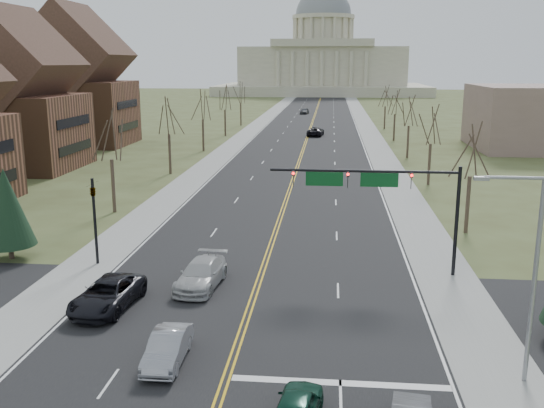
% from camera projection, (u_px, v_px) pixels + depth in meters
% --- Properties ---
extents(ground, '(600.00, 600.00, 0.00)m').
position_uv_depth(ground, '(230.00, 367.00, 27.67)').
color(ground, '#444924').
rests_on(ground, ground).
extents(road, '(20.00, 380.00, 0.01)m').
position_uv_depth(road, '(311.00, 125.00, 134.27)').
color(road, black).
rests_on(road, ground).
extents(cross_road, '(120.00, 14.00, 0.01)m').
position_uv_depth(cross_road, '(248.00, 314.00, 33.48)').
color(cross_road, black).
rests_on(cross_road, ground).
extents(sidewalk_left, '(4.00, 380.00, 0.03)m').
position_uv_depth(sidewalk_left, '(258.00, 125.00, 135.40)').
color(sidewalk_left, gray).
rests_on(sidewalk_left, ground).
extents(sidewalk_right, '(4.00, 380.00, 0.03)m').
position_uv_depth(sidewalk_right, '(366.00, 126.00, 133.14)').
color(sidewalk_right, gray).
rests_on(sidewalk_right, ground).
extents(center_line, '(0.42, 380.00, 0.01)m').
position_uv_depth(center_line, '(311.00, 125.00, 134.27)').
color(center_line, gold).
rests_on(center_line, road).
extents(edge_line_left, '(0.15, 380.00, 0.01)m').
position_uv_depth(edge_line_left, '(267.00, 125.00, 135.19)').
color(edge_line_left, silver).
rests_on(edge_line_left, road).
extents(edge_line_right, '(0.15, 380.00, 0.01)m').
position_uv_depth(edge_line_right, '(356.00, 126.00, 133.34)').
color(edge_line_right, silver).
rests_on(edge_line_right, road).
extents(stop_bar, '(9.50, 0.50, 0.01)m').
position_uv_depth(stop_bar, '(340.00, 383.00, 26.22)').
color(stop_bar, silver).
rests_on(stop_bar, road).
extents(capitol, '(90.00, 60.00, 50.00)m').
position_uv_depth(capitol, '(323.00, 61.00, 266.63)').
color(capitol, beige).
rests_on(capitol, ground).
extents(signal_mast, '(12.12, 0.44, 7.20)m').
position_uv_depth(signal_mast, '(378.00, 187.00, 38.74)').
color(signal_mast, black).
rests_on(signal_mast, ground).
extents(signal_left, '(0.32, 0.36, 6.00)m').
position_uv_depth(signal_left, '(94.00, 212.00, 40.99)').
color(signal_left, black).
rests_on(signal_left, ground).
extents(street_light, '(2.90, 0.25, 9.07)m').
position_uv_depth(street_light, '(529.00, 267.00, 25.28)').
color(street_light, gray).
rests_on(street_light, ground).
extents(tree_r_0, '(3.74, 3.74, 8.50)m').
position_uv_depth(tree_r_0, '(472.00, 153.00, 47.97)').
color(tree_r_0, '#3B2F23').
rests_on(tree_r_0, ground).
extents(tree_l_0, '(3.96, 3.96, 9.00)m').
position_uv_depth(tree_l_0, '(110.00, 138.00, 54.69)').
color(tree_l_0, '#3B2F23').
rests_on(tree_l_0, ground).
extents(tree_r_1, '(3.74, 3.74, 8.50)m').
position_uv_depth(tree_r_1, '(431.00, 127.00, 67.36)').
color(tree_r_1, '#3B2F23').
rests_on(tree_r_1, ground).
extents(tree_l_1, '(3.96, 3.96, 9.00)m').
position_uv_depth(tree_l_1, '(168.00, 118.00, 74.07)').
color(tree_l_1, '#3B2F23').
rests_on(tree_l_1, ground).
extents(tree_r_2, '(3.74, 3.74, 8.50)m').
position_uv_depth(tree_r_2, '(409.00, 113.00, 86.74)').
color(tree_r_2, '#3B2F23').
rests_on(tree_r_2, ground).
extents(tree_l_2, '(3.96, 3.96, 9.00)m').
position_uv_depth(tree_l_2, '(202.00, 106.00, 93.45)').
color(tree_l_2, '#3B2F23').
rests_on(tree_l_2, ground).
extents(tree_r_3, '(3.74, 3.74, 8.50)m').
position_uv_depth(tree_r_3, '(395.00, 104.00, 106.12)').
color(tree_r_3, '#3B2F23').
rests_on(tree_r_3, ground).
extents(tree_l_3, '(3.96, 3.96, 9.00)m').
position_uv_depth(tree_l_3, '(225.00, 99.00, 112.83)').
color(tree_l_3, '#3B2F23').
rests_on(tree_l_3, ground).
extents(tree_r_4, '(3.74, 3.74, 8.50)m').
position_uv_depth(tree_r_4, '(386.00, 97.00, 125.50)').
color(tree_r_4, '#3B2F23').
rests_on(tree_r_4, ground).
extents(tree_l_4, '(3.96, 3.96, 9.00)m').
position_uv_depth(tree_l_4, '(241.00, 94.00, 132.21)').
color(tree_l_4, '#3B2F23').
rests_on(tree_l_4, ground).
extents(conifer_l, '(3.64, 3.64, 6.50)m').
position_uv_depth(conifer_l, '(7.00, 207.00, 42.08)').
color(conifer_l, '#3B2F23').
rests_on(conifer_l, ground).
extents(bldg_left_mid, '(15.10, 14.28, 20.75)m').
position_uv_depth(bldg_left_mid, '(16.00, 103.00, 77.57)').
color(bldg_left_mid, brown).
rests_on(bldg_left_mid, ground).
extents(bldg_left_far, '(17.10, 14.28, 23.25)m').
position_uv_depth(bldg_left_far, '(77.00, 87.00, 100.79)').
color(bldg_left_far, brown).
rests_on(bldg_left_far, ground).
extents(car_nb_inner_lead, '(2.18, 4.32, 1.41)m').
position_uv_depth(car_nb_inner_lead, '(297.00, 407.00, 23.12)').
color(car_nb_inner_lead, '#0C3626').
rests_on(car_nb_inner_lead, road).
extents(car_sb_inner_lead, '(1.57, 4.38, 1.44)m').
position_uv_depth(car_sb_inner_lead, '(168.00, 348.00, 27.88)').
color(car_sb_inner_lead, gray).
rests_on(car_sb_inner_lead, road).
extents(car_sb_outer_lead, '(3.21, 6.07, 1.63)m').
position_uv_depth(car_sb_outer_lead, '(108.00, 294.00, 34.06)').
color(car_sb_outer_lead, black).
rests_on(car_sb_outer_lead, road).
extents(car_sb_inner_second, '(2.78, 5.81, 1.63)m').
position_uv_depth(car_sb_inner_second, '(201.00, 274.00, 37.33)').
color(car_sb_inner_second, '#B1B1B1').
rests_on(car_sb_inner_second, road).
extents(car_far_nb, '(3.39, 6.21, 1.65)m').
position_uv_depth(car_far_nb, '(316.00, 131.00, 114.68)').
color(car_far_nb, black).
rests_on(car_far_nb, road).
extents(car_far_sb, '(2.57, 5.03, 1.64)m').
position_uv_depth(car_far_sb, '(305.00, 111.00, 163.49)').
color(car_far_sb, '#4E5156').
rests_on(car_far_sb, road).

